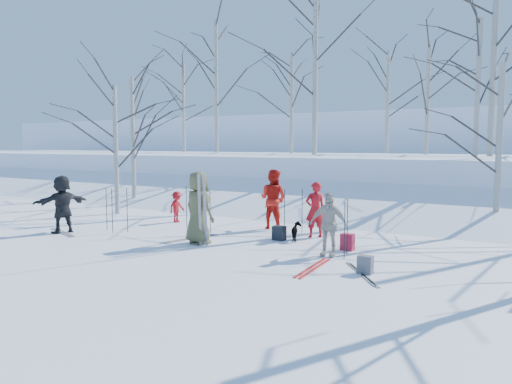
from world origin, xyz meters
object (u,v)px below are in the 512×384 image
Objects in this scene: skier_redor_behind at (273,199)px; backpack_grey at (365,265)px; dog at (296,232)px; backpack_dark at (279,233)px; backpack_red at (347,242)px; skier_red_north at (315,210)px; skier_red_seated at (177,207)px; skier_cream_east at (328,224)px; skier_olive_center at (198,208)px; skier_grey_west at (62,204)px.

skier_redor_behind reaches higher than backpack_grey.
dog is 1.64× the size of backpack_grey.
backpack_red is at bearing -6.08° from backpack_dark.
skier_red_north is at bearing -130.81° from dog.
skier_red_north is 4.00× the size of backpack_dark.
skier_red_seated is at bearing 170.36° from backpack_red.
backpack_dark is at bearing 11.01° from skier_red_north.
skier_red_north is 2.44m from skier_cream_east.
dog is 1.56× the size of backpack_dark.
skier_red_seated is at bearing 11.70° from skier_redor_behind.
skier_red_seated is (-2.96, 2.48, -0.44)m from skier_olive_center.
backpack_red is (3.70, 1.35, -0.76)m from skier_olive_center.
skier_olive_center reaches higher than backpack_dark.
dog is (-1.50, 1.24, -0.50)m from skier_cream_east.
backpack_grey is at bearing -33.51° from backpack_dark.
skier_red_seated is at bearing 158.50° from backpack_grey.
skier_cream_east is at bearing 139.37° from skier_redor_behind.
skier_redor_behind is 2.27m from dog.
dog is 1.49× the size of backpack_red.
skier_red_seated is 4.65m from backpack_dark.
skier_olive_center is 1.12× the size of skier_grey_west.
skier_red_north reaches higher than backpack_red.
skier_red_north is 1.04× the size of skier_cream_east.
skier_redor_behind reaches higher than skier_red_north.
skier_cream_east is (6.52, -2.00, 0.24)m from skier_red_seated.
skier_olive_center is 3.12× the size of dog.
skier_cream_east is 3.84× the size of backpack_dark.
skier_cream_east reaches higher than backpack_dark.
backpack_dark is (4.55, -0.91, -0.33)m from skier_red_seated.
skier_olive_center reaches higher than backpack_grey.
skier_olive_center is 5.00m from backpack_grey.
backpack_red is at bearing 96.51° from skier_red_north.
skier_red_north is at bearing 55.90° from backpack_dark.
skier_grey_west is at bearing -17.98° from skier_red_north.
skier_olive_center is 3.60m from skier_cream_east.
backpack_dark is (-1.97, 1.10, -0.57)m from skier_cream_east.
skier_grey_west is at bearing -164.68° from backpack_red.
skier_olive_center is at bearing -160.04° from backpack_red.
dog is at bearing -128.78° from skier_olive_center.
skier_cream_east reaches higher than backpack_grey.
skier_cream_east is at bearing -99.36° from backpack_red.
skier_cream_east is (1.33, -2.05, -0.03)m from skier_red_north.
skier_redor_behind is 3.01× the size of dog.
skier_red_seated is 6.77m from backpack_red.
backpack_red is 1.05× the size of backpack_dark.
skier_olive_center reaches higher than skier_redor_behind.
skier_red_north reaches higher than skier_red_seated.
skier_olive_center is 3.89m from skier_red_seated.
skier_redor_behind is at bearing 144.15° from skier_grey_west.
skier_olive_center is 4.01m from backpack_red.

